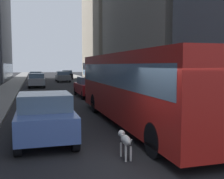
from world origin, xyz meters
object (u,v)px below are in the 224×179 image
at_px(car_grey_wagon, 63,76).
at_px(car_red_coupe, 89,87).
at_px(car_white_van, 36,77).
at_px(car_blue_hatchback, 45,116).
at_px(car_black_suv, 67,75).
at_px(car_silver_sedan, 37,80).
at_px(dalmatian_dog, 125,140).
at_px(transit_bus, 139,84).

relative_size(car_grey_wagon, car_red_coupe, 0.96).
height_order(car_grey_wagon, car_white_van, same).
xyz_separation_m(car_red_coupe, car_blue_hatchback, (-4.00, -12.22, -0.00)).
distance_m(car_black_suv, car_blue_hatchback, 41.45).
distance_m(car_black_suv, car_silver_sedan, 18.56).
relative_size(car_white_van, dalmatian_dog, 4.88).
bearing_deg(car_red_coupe, car_white_van, 101.44).
bearing_deg(car_red_coupe, car_blue_hatchback, -108.12).
distance_m(car_black_suv, car_white_van, 10.68).
bearing_deg(transit_bus, car_black_suv, 87.69).
distance_m(transit_bus, car_white_van, 30.94).
relative_size(transit_bus, car_black_suv, 2.74).
bearing_deg(car_white_van, car_blue_hatchback, -90.00).
xyz_separation_m(car_black_suv, dalmatian_dog, (-3.55, -43.70, -0.31)).
height_order(car_white_van, car_blue_hatchback, same).
bearing_deg(car_grey_wagon, car_blue_hatchback, -96.93).
bearing_deg(car_grey_wagon, car_silver_sedan, -112.73).
bearing_deg(car_red_coupe, car_black_suv, 86.83).
bearing_deg(car_black_suv, car_white_van, -121.63).
relative_size(car_grey_wagon, car_silver_sedan, 0.98).
bearing_deg(car_grey_wagon, car_red_coupe, -90.00).
distance_m(car_red_coupe, car_blue_hatchback, 12.86).
relative_size(car_red_coupe, car_white_van, 0.99).
xyz_separation_m(car_blue_hatchback, car_silver_sedan, (-0.00, 23.38, 0.00)).
height_order(car_blue_hatchback, dalmatian_dog, car_blue_hatchback).
distance_m(car_black_suv, car_red_coupe, 28.89).
height_order(car_grey_wagon, car_silver_sedan, same).
bearing_deg(car_grey_wagon, car_black_suv, 78.89).
xyz_separation_m(car_grey_wagon, car_white_van, (-4.00, -0.95, -0.00)).
bearing_deg(car_white_van, car_red_coupe, -78.56).
distance_m(car_grey_wagon, car_white_van, 4.11).
bearing_deg(car_black_suv, transit_bus, -92.31).
bearing_deg(car_blue_hatchback, car_grey_wagon, 83.07).
relative_size(car_black_suv, car_silver_sedan, 0.93).
relative_size(car_black_suv, car_red_coupe, 0.91).
bearing_deg(car_silver_sedan, dalmatian_dog, -85.50).
relative_size(car_black_suv, car_white_van, 0.90).
bearing_deg(car_grey_wagon, transit_bus, -90.00).
xyz_separation_m(transit_bus, car_white_van, (-4.00, 30.66, -0.95)).
distance_m(car_grey_wagon, car_black_suv, 8.30).
xyz_separation_m(car_silver_sedan, dalmatian_dog, (2.05, -26.01, -0.31)).
bearing_deg(car_silver_sedan, car_black_suv, 72.44).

